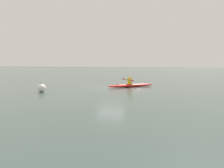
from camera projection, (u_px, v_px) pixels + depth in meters
ground_plane at (111, 88)px, 19.63m from camera, size 160.00×160.00×0.00m
kayak at (131, 85)px, 20.20m from camera, size 4.25×3.16×0.30m
kayaker at (129, 80)px, 20.08m from camera, size 1.35×1.94×0.78m
mooring_buoy_channel_marker at (42, 88)px, 16.78m from camera, size 0.64×0.64×0.68m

